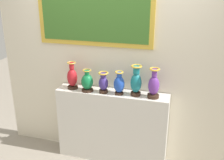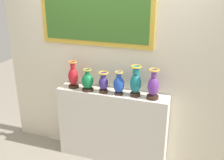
{
  "view_description": "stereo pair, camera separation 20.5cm",
  "coord_description": "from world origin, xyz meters",
  "px_view_note": "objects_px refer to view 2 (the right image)",
  "views": [
    {
      "loc": [
        0.87,
        -3.17,
        2.45
      ],
      "look_at": [
        0.0,
        0.0,
        1.19
      ],
      "focal_mm": 43.58,
      "sensor_mm": 36.0,
      "label": 1
    },
    {
      "loc": [
        1.06,
        -3.1,
        2.45
      ],
      "look_at": [
        0.0,
        0.0,
        1.19
      ],
      "focal_mm": 43.58,
      "sensor_mm": 36.0,
      "label": 2
    }
  ],
  "objects_px": {
    "vase_sapphire": "(119,84)",
    "vase_violet": "(153,86)",
    "vase_teal": "(136,82)",
    "vase_indigo": "(103,83)",
    "vase_crimson": "(73,77)",
    "vase_emerald": "(88,81)"
  },
  "relations": [
    {
      "from": "vase_sapphire",
      "to": "vase_violet",
      "type": "bearing_deg",
      "value": 1.67
    },
    {
      "from": "vase_teal",
      "to": "vase_indigo",
      "type": "bearing_deg",
      "value": -176.63
    },
    {
      "from": "vase_crimson",
      "to": "vase_violet",
      "type": "bearing_deg",
      "value": -0.79
    },
    {
      "from": "vase_teal",
      "to": "vase_violet",
      "type": "xyz_separation_m",
      "value": [
        0.22,
        -0.01,
        -0.02
      ]
    },
    {
      "from": "vase_emerald",
      "to": "vase_violet",
      "type": "distance_m",
      "value": 0.87
    },
    {
      "from": "vase_emerald",
      "to": "vase_teal",
      "type": "distance_m",
      "value": 0.65
    },
    {
      "from": "vase_crimson",
      "to": "vase_teal",
      "type": "distance_m",
      "value": 0.87
    },
    {
      "from": "vase_emerald",
      "to": "vase_sapphire",
      "type": "relative_size",
      "value": 0.95
    },
    {
      "from": "vase_violet",
      "to": "vase_crimson",
      "type": "bearing_deg",
      "value": 179.21
    },
    {
      "from": "vase_teal",
      "to": "vase_emerald",
      "type": "bearing_deg",
      "value": -177.24
    },
    {
      "from": "vase_sapphire",
      "to": "vase_indigo",
      "type": "bearing_deg",
      "value": -178.97
    },
    {
      "from": "vase_sapphire",
      "to": "vase_violet",
      "type": "relative_size",
      "value": 0.8
    },
    {
      "from": "vase_crimson",
      "to": "vase_indigo",
      "type": "height_order",
      "value": "vase_crimson"
    },
    {
      "from": "vase_indigo",
      "to": "vase_violet",
      "type": "height_order",
      "value": "vase_violet"
    },
    {
      "from": "vase_indigo",
      "to": "vase_sapphire",
      "type": "height_order",
      "value": "vase_sapphire"
    },
    {
      "from": "vase_crimson",
      "to": "vase_violet",
      "type": "xyz_separation_m",
      "value": [
        1.09,
        -0.02,
        0.01
      ]
    },
    {
      "from": "vase_crimson",
      "to": "vase_teal",
      "type": "bearing_deg",
      "value": -0.44
    },
    {
      "from": "vase_violet",
      "to": "vase_indigo",
      "type": "bearing_deg",
      "value": -178.54
    },
    {
      "from": "vase_crimson",
      "to": "vase_violet",
      "type": "height_order",
      "value": "vase_violet"
    },
    {
      "from": "vase_crimson",
      "to": "vase_indigo",
      "type": "xyz_separation_m",
      "value": [
        0.45,
        -0.03,
        -0.02
      ]
    },
    {
      "from": "vase_teal",
      "to": "vase_violet",
      "type": "height_order",
      "value": "vase_teal"
    },
    {
      "from": "vase_crimson",
      "to": "vase_emerald",
      "type": "height_order",
      "value": "vase_crimson"
    }
  ]
}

